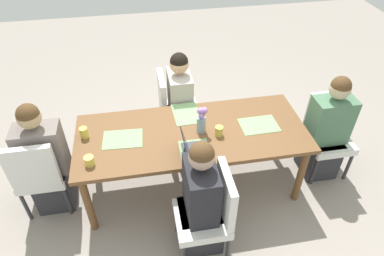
{
  "coord_description": "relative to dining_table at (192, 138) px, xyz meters",
  "views": [
    {
      "loc": [
        -0.43,
        -2.41,
        2.81
      ],
      "look_at": [
        0.0,
        0.0,
        0.78
      ],
      "focal_mm": 31.97,
      "sensor_mm": 36.0,
      "label": 1
    }
  ],
  "objects": [
    {
      "name": "ground_plane",
      "position": [
        0.0,
        0.0,
        -0.66
      ],
      "size": [
        10.0,
        10.0,
        0.0
      ],
      "primitive_type": "plane",
      "color": "gray"
    },
    {
      "name": "dining_table",
      "position": [
        0.0,
        0.0,
        0.0
      ],
      "size": [
        2.17,
        0.9,
        0.73
      ],
      "color": "brown",
      "rests_on": "ground_plane"
    },
    {
      "name": "chair_far_left_near",
      "position": [
        -0.09,
        0.76,
        -0.16
      ],
      "size": [
        0.44,
        0.44,
        0.9
      ],
      "color": "silver",
      "rests_on": "ground_plane"
    },
    {
      "name": "person_far_left_near",
      "position": [
        -0.01,
        0.7,
        -0.13
      ],
      "size": [
        0.36,
        0.4,
        1.19
      ],
      "color": "#2D2D33",
      "rests_on": "ground_plane"
    },
    {
      "name": "chair_head_left_left_mid",
      "position": [
        -1.43,
        -0.04,
        -0.16
      ],
      "size": [
        0.44,
        0.44,
        0.9
      ],
      "color": "silver",
      "rests_on": "ground_plane"
    },
    {
      "name": "person_head_left_left_mid",
      "position": [
        -1.37,
        0.03,
        -0.13
      ],
      "size": [
        0.4,
        0.36,
        1.19
      ],
      "color": "#2D2D33",
      "rests_on": "ground_plane"
    },
    {
      "name": "chair_head_right_left_far",
      "position": [
        1.45,
        0.05,
        -0.16
      ],
      "size": [
        0.44,
        0.44,
        0.9
      ],
      "color": "silver",
      "rests_on": "ground_plane"
    },
    {
      "name": "person_head_right_left_far",
      "position": [
        1.39,
        -0.02,
        -0.13
      ],
      "size": [
        0.4,
        0.36,
        1.19
      ],
      "color": "#2D2D33",
      "rests_on": "ground_plane"
    },
    {
      "name": "chair_near_right_near",
      "position": [
        0.03,
        -0.74,
        -0.16
      ],
      "size": [
        0.44,
        0.44,
        0.9
      ],
      "color": "silver",
      "rests_on": "ground_plane"
    },
    {
      "name": "person_near_right_near",
      "position": [
        -0.05,
        -0.68,
        -0.13
      ],
      "size": [
        0.36,
        0.4,
        1.19
      ],
      "color": "#2D2D33",
      "rests_on": "ground_plane"
    },
    {
      "name": "flower_vase",
      "position": [
        0.09,
        0.0,
        0.21
      ],
      "size": [
        0.1,
        0.09,
        0.27
      ],
      "color": "#8EA8B7",
      "rests_on": "dining_table"
    },
    {
      "name": "placemat_far_left_near",
      "position": [
        -0.01,
        0.29,
        0.08
      ],
      "size": [
        0.27,
        0.37,
        0.0
      ],
      "primitive_type": "cube",
      "rotation": [
        0.0,
        0.0,
        -1.53
      ],
      "color": "#7FAD70",
      "rests_on": "dining_table"
    },
    {
      "name": "placemat_head_left_left_mid",
      "position": [
        -0.64,
        0.01,
        0.08
      ],
      "size": [
        0.38,
        0.28,
        0.0
      ],
      "primitive_type": "cube",
      "rotation": [
        0.0,
        0.0,
        -0.06
      ],
      "color": "#7FAD70",
      "rests_on": "dining_table"
    },
    {
      "name": "placemat_head_right_left_far",
      "position": [
        0.65,
        -0.01,
        0.08
      ],
      "size": [
        0.36,
        0.27,
        0.0
      ],
      "primitive_type": "cube",
      "rotation": [
        0.0,
        0.0,
        3.16
      ],
      "color": "#7FAD70",
      "rests_on": "dining_table"
    },
    {
      "name": "placemat_near_right_near",
      "position": [
        -0.02,
        -0.29,
        0.08
      ],
      "size": [
        0.27,
        0.37,
        0.0
      ],
      "primitive_type": "cube",
      "rotation": [
        0.0,
        0.0,
        1.55
      ],
      "color": "#7FAD70",
      "rests_on": "dining_table"
    },
    {
      "name": "laptop_near_right_near",
      "position": [
        -0.05,
        -0.31,
        0.12
      ],
      "size": [
        0.22,
        0.32,
        0.21
      ],
      "color": "#38383D",
      "rests_on": "dining_table"
    },
    {
      "name": "coffee_mug_near_left",
      "position": [
        -0.92,
        -0.26,
        0.12
      ],
      "size": [
        0.08,
        0.08,
        0.08
      ],
      "primitive_type": "cylinder",
      "color": "#DBC64C",
      "rests_on": "dining_table"
    },
    {
      "name": "coffee_mug_near_right",
      "position": [
        0.24,
        -0.08,
        0.12
      ],
      "size": [
        0.07,
        0.07,
        0.09
      ],
      "primitive_type": "cylinder",
      "color": "#DBC64C",
      "rests_on": "dining_table"
    },
    {
      "name": "coffee_mug_centre_left",
      "position": [
        -0.99,
        0.11,
        0.13
      ],
      "size": [
        0.07,
        0.07,
        0.1
      ],
      "primitive_type": "cylinder",
      "color": "#DBC64C",
      "rests_on": "dining_table"
    }
  ]
}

